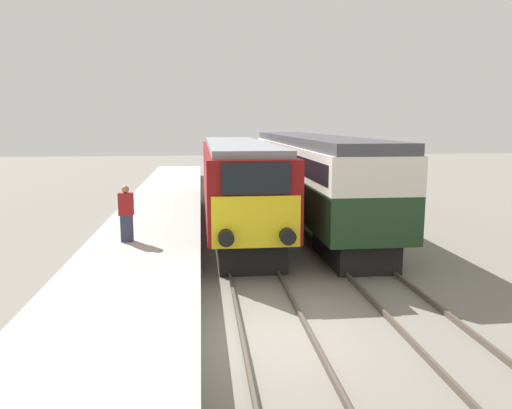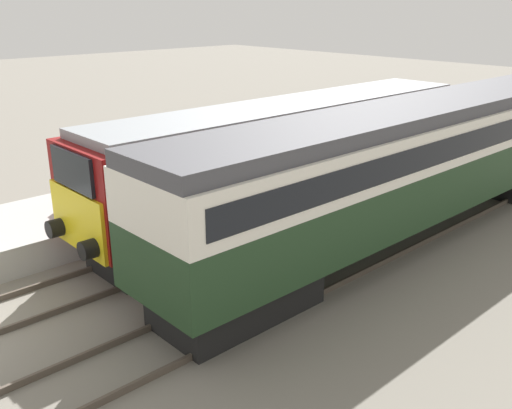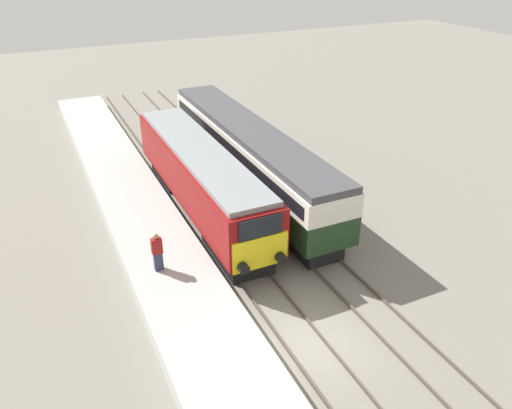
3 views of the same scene
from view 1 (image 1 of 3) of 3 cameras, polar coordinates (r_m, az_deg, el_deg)
The scene contains 7 objects.
ground_plane at distance 10.80m, azimuth 2.28°, elevation -15.00°, with size 120.00×120.00×0.00m, color slate.
platform_left at distance 18.27m, azimuth -11.85°, elevation -3.64°, with size 3.50×50.00×0.83m.
rails_near_track at distance 15.44m, azimuth -0.50°, elevation -7.16°, with size 1.51×60.00×0.14m.
rails_far_track at distance 16.12m, azimuth 11.69°, elevation -6.63°, with size 1.50×60.00×0.14m.
locomotive at distance 20.85m, azimuth -2.16°, elevation 2.76°, with size 2.70×14.82×3.67m.
passenger_carriage at distance 22.72m, azimuth 6.17°, elevation 3.98°, with size 2.75×17.80×3.89m.
person_on_platform at distance 15.77m, azimuth -14.60°, elevation -1.04°, with size 0.44×0.26×1.74m.
Camera 1 is at (-1.49, -9.73, 4.44)m, focal length 35.00 mm.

